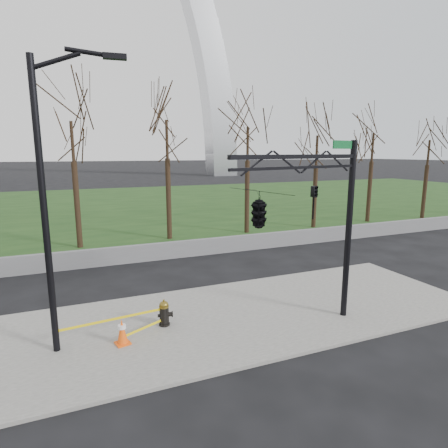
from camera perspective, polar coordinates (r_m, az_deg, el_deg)
name	(u,v)px	position (r m, az deg, el deg)	size (l,w,h in m)	color
ground	(230,318)	(13.24, 0.94, -14.20)	(500.00, 500.00, 0.00)	black
sidewalk	(230,317)	(13.22, 0.94, -14.00)	(18.00, 6.00, 0.10)	slate
grass_strip	(120,205)	(41.65, -15.68, 2.80)	(120.00, 40.00, 0.06)	#193714
guardrail	(171,250)	(20.26, -8.09, -3.98)	(60.00, 0.30, 0.90)	#59595B
gateway_arch	(83,16)	(90.23, -20.82, 27.59)	(66.00, 6.00, 65.00)	silver
tree_row	(211,175)	(24.58, -2.06, 7.45)	(53.57, 4.00, 8.27)	black
fire_hydrant	(165,313)	(12.52, -9.08, -13.36)	(0.55, 0.35, 0.87)	black
traffic_cone	(122,332)	(11.67, -15.32, -15.61)	(0.47, 0.47, 0.77)	#FA550D
street_light	(52,188)	(10.80, -24.88, 4.99)	(2.39, 0.44, 8.21)	black
traffic_signal_mast	(280,207)	(10.33, 8.53, 2.60)	(4.96, 2.54, 6.00)	black
caution_tape	(124,322)	(12.08, -15.08, -14.28)	(3.19, 0.73, 0.44)	yellow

